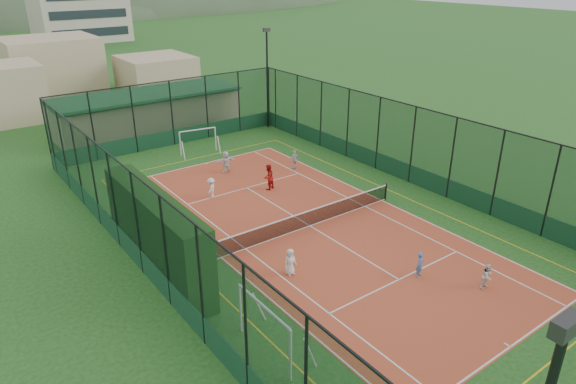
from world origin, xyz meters
The scene contains 18 objects.
ground centered at (0.00, 0.00, 0.00)m, with size 300.00×300.00×0.00m, color #1A4D1B.
court_slab centered at (0.00, 0.00, 0.01)m, with size 11.17×23.97×0.01m, color #C0472A.
tennis_net centered at (0.00, 0.00, 0.53)m, with size 11.67×0.12×1.06m, color black, non-canonical shape.
perimeter_fence centered at (0.00, 0.00, 2.50)m, with size 18.12×34.12×5.00m, color #10321C, non-canonical shape.
floodlight_ne centered at (8.60, 16.60, 4.12)m, with size 0.60×0.26×8.25m, color black, non-canonical shape.
clubhouse centered at (0.00, 22.00, 1.57)m, with size 15.20×7.20×3.15m, color tan, non-canonical shape.
hedge_left centered at (-8.30, 0.62, 1.91)m, with size 1.31×8.73×3.82m, color black.
white_bench centered at (-7.80, -0.39, 0.47)m, with size 1.68×0.46×0.94m, color white, non-canonical shape.
futsal_goal_near centered at (-7.55, -6.79, 1.06)m, with size 0.95×3.29×2.12m, color white, non-canonical shape.
futsal_goal_far centered at (0.61, 14.08, 0.91)m, with size 2.81×0.82×1.81m, color white, non-canonical shape.
child_near_left centered at (-3.66, -3.13, 0.65)m, with size 0.63×0.41×1.29m, color white.
child_near_mid centered at (0.93, -6.74, 0.62)m, with size 0.45×0.29×1.22m, color #4479C1.
child_near_right centered at (2.58, -9.07, 0.60)m, with size 0.57×0.44×1.17m, color silver.
child_far_left centered at (-2.51, 6.39, 0.65)m, with size 0.82×0.47×1.27m, color white.
child_far_right centered at (4.40, 7.22, 0.69)m, with size 0.80×0.33×1.36m, color silver.
child_far_back centered at (0.32, 9.50, 0.75)m, with size 1.37×0.44×1.48m, color white.
coach centered at (0.99, 5.41, 0.83)m, with size 0.79×0.62×1.63m, color #AE1412.
tennis_balls centered at (1.76, 1.22, 0.04)m, with size 2.38×0.66×0.07m.
Camera 1 is at (-15.52, -19.06, 12.98)m, focal length 32.00 mm.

